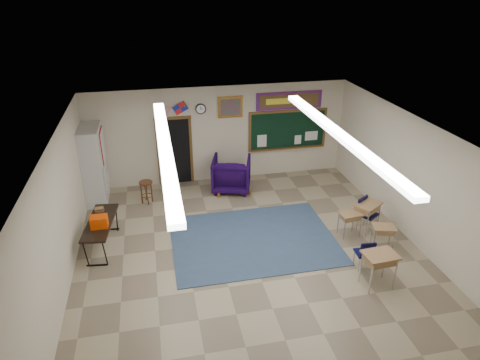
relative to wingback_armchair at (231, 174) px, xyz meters
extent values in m
plane|color=gray|center=(-0.21, -3.65, -0.52)|extent=(9.00, 9.00, 0.00)
cube|color=beige|center=(-0.21, 0.85, 0.98)|extent=(8.00, 0.04, 3.00)
cube|color=beige|center=(-4.21, -3.65, 0.98)|extent=(0.04, 9.00, 3.00)
cube|color=beige|center=(3.79, -3.65, 0.98)|extent=(0.04, 9.00, 3.00)
cube|color=silver|center=(-0.21, -3.65, 2.48)|extent=(8.00, 9.00, 0.04)
cube|color=#30475C|center=(-0.01, -2.85, -0.51)|extent=(4.00, 3.00, 0.02)
cube|color=black|center=(-1.61, 0.84, 0.53)|extent=(0.95, 0.04, 2.10)
cube|color=white|center=(-1.95, 0.40, 0.51)|extent=(0.35, 0.86, 2.05)
cube|color=brown|center=(1.99, 0.82, 0.98)|extent=(2.55, 0.05, 1.30)
cube|color=black|center=(1.99, 0.80, 0.98)|extent=(2.40, 0.03, 1.15)
cube|color=brown|center=(1.99, 0.76, 0.38)|extent=(2.40, 0.12, 0.04)
cube|color=#A70E1C|center=(1.99, 0.82, 1.93)|extent=(2.10, 0.04, 0.55)
cube|color=brown|center=(1.99, 0.81, 1.93)|extent=(1.90, 0.03, 0.40)
cube|color=#A96D20|center=(0.14, 0.82, 1.83)|extent=(0.75, 0.05, 0.65)
cube|color=#A51466|center=(0.14, 0.80, 1.83)|extent=(0.62, 0.03, 0.52)
cylinder|color=black|center=(-0.76, 0.82, 1.83)|extent=(0.32, 0.05, 0.32)
cylinder|color=white|center=(-0.76, 0.80, 1.83)|extent=(0.26, 0.02, 0.26)
cube|color=#B8B7B3|center=(-3.93, 0.20, 0.58)|extent=(0.55, 1.25, 2.20)
imported|color=black|center=(0.00, 0.00, 0.00)|extent=(1.38, 1.40, 1.04)
cube|color=#997547|center=(2.39, -3.14, 0.11)|extent=(0.57, 0.45, 0.04)
cube|color=brown|center=(2.39, -3.14, 0.02)|extent=(0.50, 0.38, 0.11)
cube|color=#997547|center=(2.90, -3.02, 0.25)|extent=(0.82, 0.77, 0.04)
cube|color=brown|center=(2.90, -3.02, 0.14)|extent=(0.71, 0.66, 0.13)
cube|color=#997547|center=(2.11, -5.08, 0.27)|extent=(0.70, 0.55, 0.04)
cube|color=brown|center=(2.11, -5.08, 0.16)|extent=(0.61, 0.46, 0.13)
cube|color=#997547|center=(2.90, -3.86, 0.09)|extent=(0.61, 0.52, 0.04)
cube|color=brown|center=(2.90, -3.86, 0.01)|extent=(0.53, 0.44, 0.11)
cube|color=black|center=(-3.61, -2.38, 0.17)|extent=(0.78, 1.77, 0.05)
cube|color=#F03804|center=(-3.60, -2.62, 0.33)|extent=(0.38, 0.29, 0.27)
cylinder|color=#553119|center=(-2.54, -0.32, 0.12)|extent=(0.37, 0.37, 0.04)
torus|color=#553119|center=(-2.54, -0.32, -0.30)|extent=(0.31, 0.31, 0.02)
camera|label=1|loc=(-2.19, -11.52, 5.42)|focal=32.00mm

